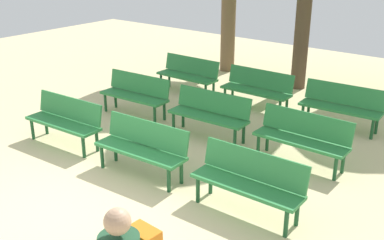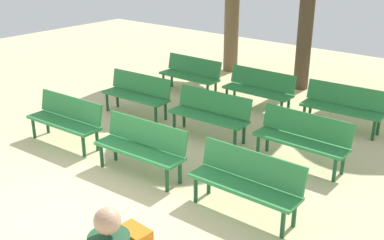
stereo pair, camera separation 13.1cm
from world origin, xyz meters
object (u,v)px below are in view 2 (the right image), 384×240
bench_r0_c0 (66,118)px  bench_r1_c0 (137,92)px  bench_r2_c2 (343,105)px  bench_r1_c2 (302,136)px  bench_r0_c1 (142,145)px  bench_r0_c2 (247,180)px  bench_r2_c0 (191,73)px  bench_r2_c1 (259,88)px  bench_r1_c1 (210,112)px

bench_r0_c0 → bench_r1_c0: bearing=88.9°
bench_r2_c2 → bench_r1_c2: bearing=-90.5°
bench_r0_c1 → bench_r1_c0: bearing=133.6°
bench_r0_c2 → bench_r2_c0: (-4.01, 3.70, 0.00)m
bench_r0_c2 → bench_r0_c0: bearing=-179.4°
bench_r0_c1 → bench_r2_c1: size_ratio=1.01×
bench_r0_c1 → bench_r1_c0: same height
bench_r0_c2 → bench_r1_c0: (-3.94, 1.80, 0.00)m
bench_r0_c1 → bench_r2_c0: same height
bench_r0_c1 → bench_r2_c1: 3.83m
bench_r0_c2 → bench_r1_c0: bearing=154.5°
bench_r1_c0 → bench_r0_c0: bearing=-91.3°
bench_r2_c0 → bench_r2_c1: bearing=0.8°
bench_r2_c0 → bench_r0_c2: bearing=-42.9°
bench_r2_c2 → bench_r1_c0: bearing=-155.2°
bench_r0_c0 → bench_r2_c2: size_ratio=1.00×
bench_r2_c0 → bench_r2_c1: 1.93m
bench_r1_c2 → bench_r1_c1: bearing=-179.0°
bench_r2_c1 → bench_r2_c2: size_ratio=0.99×
bench_r1_c0 → bench_r1_c2: same height
bench_r2_c0 → bench_r0_c0: bearing=-88.1°
bench_r0_c2 → bench_r2_c1: 4.27m
bench_r2_c2 → bench_r2_c0: bearing=178.3°
bench_r1_c1 → bench_r2_c2: size_ratio=1.00×
bench_r1_c0 → bench_r1_c2: (3.85, 0.05, 0.00)m
bench_r0_c0 → bench_r2_c2: bearing=43.4°
bench_r0_c0 → bench_r2_c0: 3.81m
bench_r0_c1 → bench_r1_c0: 2.76m
bench_r1_c0 → bench_r1_c1: size_ratio=1.00×
bench_r1_c2 → bench_r2_c2: (-0.09, 1.95, 0.00)m
bench_r1_c1 → bench_r2_c1: size_ratio=1.01×
bench_r0_c0 → bench_r0_c2: size_ratio=1.01×
bench_r2_c0 → bench_r2_c1: (1.93, 0.03, 0.00)m
bench_r2_c2 → bench_r1_c1: bearing=-135.5°
bench_r0_c1 → bench_r0_c2: same height
bench_r1_c0 → bench_r2_c0: 1.90m
bench_r2_c0 → bench_r2_c2: size_ratio=0.99×
bench_r0_c1 → bench_r1_c1: 1.90m
bench_r2_c0 → bench_r2_c1: same height
bench_r0_c2 → bench_r2_c2: bearing=91.7°
bench_r0_c1 → bench_r1_c2: 2.67m
bench_r0_c1 → bench_r2_c0: bearing=115.5°
bench_r0_c0 → bench_r2_c0: size_ratio=1.01×
bench_r0_c1 → bench_r1_c1: same height
bench_r1_c1 → bench_r2_c2: bearing=45.0°
bench_r0_c1 → bench_r2_c1: same height
bench_r1_c1 → bench_r0_c1: bearing=-91.0°
bench_r2_c1 → bench_r1_c0: bearing=-134.3°
bench_r0_c0 → bench_r2_c2: (3.69, 3.91, 0.00)m
bench_r1_c2 → bench_r2_c2: 1.96m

